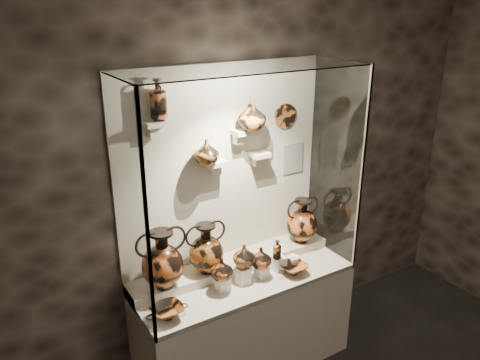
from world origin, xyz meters
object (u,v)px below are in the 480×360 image
kylix_left (168,311)px  lekythos_tall (158,98)px  amphora_left (163,259)px  amphora_right (302,220)px  amphora_mid (206,248)px  ovoid_vase_b (252,116)px  kylix_right (293,268)px  jug_c (261,258)px  ovoid_vase_a (207,152)px  jug_b (244,255)px  lekythos_small (277,249)px  jug_a (222,269)px

kylix_left → lekythos_tall: lekythos_tall is taller
amphora_left → amphora_right: 1.26m
amphora_mid → ovoid_vase_b: ovoid_vase_b is taller
kylix_left → kylix_right: (1.04, -0.01, -0.00)m
jug_c → kylix_left: (-0.79, -0.08, -0.12)m
jug_c → ovoid_vase_a: 0.90m
kylix_right → lekythos_tall: (-0.86, 0.38, 1.34)m
amphora_right → jug_b: size_ratio=2.17×
amphora_left → lekythos_tall: 1.11m
jug_b → lekythos_tall: bearing=163.7°
amphora_left → amphora_right: amphora_left is taller
jug_b → ovoid_vase_a: bearing=136.8°
amphora_left → jug_b: (0.57, -0.15, -0.07)m
jug_b → kylix_left: 0.69m
amphora_mid → jug_b: size_ratio=2.21×
jug_c → kylix_right: (0.25, -0.09, -0.12)m
ovoid_vase_a → ovoid_vase_b: size_ratio=0.85×
lekythos_small → kylix_right: (0.10, -0.09, -0.16)m
amphora_mid → amphora_right: (0.91, 0.00, -0.00)m
amphora_right → amphora_mid: bearing=169.1°
amphora_mid → jug_a: size_ratio=2.31×
amphora_left → amphora_mid: bearing=-13.5°
jug_a → kylix_left: (-0.46, -0.08, -0.13)m
amphora_right → lekythos_tall: (-1.17, 0.09, 1.13)m
jug_c → kylix_right: size_ratio=0.66×
amphora_mid → kylix_left: amphora_mid is taller
jug_b → ovoid_vase_b: 1.02m
amphora_mid → amphora_right: bearing=-12.8°
amphora_left → lekythos_tall: lekythos_tall is taller
jug_b → kylix_left: bearing=-158.5°
lekythos_small → jug_b: bearing=-177.9°
amphora_left → jug_b: amphora_left is taller
lekythos_small → amphora_left: bearing=176.3°
jug_c → lekythos_small: bearing=-13.8°
ovoid_vase_b → kylix_right: bearing=-79.1°
jug_c → kylix_left: size_ratio=0.61×
amphora_mid → lekythos_small: 0.54m
amphora_mid → lekythos_tall: 1.16m
amphora_left → ovoid_vase_a: bearing=-4.8°
jug_a → lekythos_tall: 1.27m
lekythos_tall → ovoid_vase_b: bearing=-16.1°
amphora_right → kylix_left: amphora_right is taller
amphora_left → jug_b: 0.60m
amphora_mid → jug_c: bearing=-42.4°
amphora_left → amphora_mid: (0.35, 0.02, -0.02)m
jug_a → lekythos_tall: (-0.28, 0.30, 1.20)m
amphora_right → jug_c: bearing=-170.9°
kylix_left → lekythos_tall: 1.40m
amphora_mid → kylix_right: size_ratio=1.53×
lekythos_small → lekythos_tall: 1.44m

